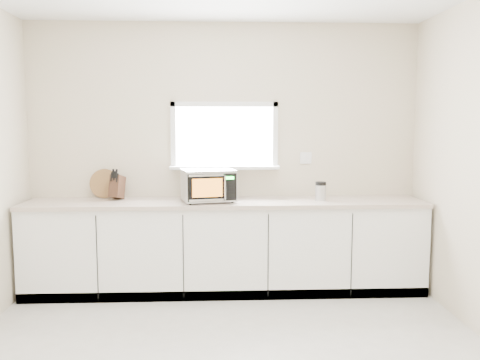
{
  "coord_description": "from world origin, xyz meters",
  "views": [
    {
      "loc": [
        -0.08,
        -3.27,
        1.69
      ],
      "look_at": [
        0.14,
        1.55,
        1.14
      ],
      "focal_mm": 38.0,
      "sensor_mm": 36.0,
      "label": 1
    }
  ],
  "objects": [
    {
      "name": "cabinets",
      "position": [
        0.0,
        1.7,
        0.44
      ],
      "size": [
        3.92,
        0.6,
        0.88
      ],
      "primitive_type": "cube",
      "color": "white",
      "rests_on": "ground"
    },
    {
      "name": "knife_block",
      "position": [
        -1.08,
        1.82,
        1.05
      ],
      "size": [
        0.15,
        0.23,
        0.31
      ],
      "rotation": [
        0.0,
        0.0,
        -0.26
      ],
      "color": "#432617",
      "rests_on": "countertop"
    },
    {
      "name": "countertop",
      "position": [
        0.0,
        1.69,
        0.9
      ],
      "size": [
        3.92,
        0.64,
        0.04
      ],
      "primitive_type": "cube",
      "color": "beige",
      "rests_on": "cabinets"
    },
    {
      "name": "microwave",
      "position": [
        -0.16,
        1.65,
        1.08
      ],
      "size": [
        0.56,
        0.48,
        0.31
      ],
      "rotation": [
        0.0,
        0.0,
        0.22
      ],
      "color": "black",
      "rests_on": "countertop"
    },
    {
      "name": "coffee_grinder",
      "position": [
        0.95,
        1.67,
        1.01
      ],
      "size": [
        0.13,
        0.13,
        0.19
      ],
      "rotation": [
        0.0,
        0.0,
        0.25
      ],
      "color": "#B8BBC0",
      "rests_on": "countertop"
    },
    {
      "name": "back_wall",
      "position": [
        0.0,
        2.0,
        1.36
      ],
      "size": [
        4.0,
        0.17,
        2.7
      ],
      "color": "beige",
      "rests_on": "ground"
    },
    {
      "name": "cutting_board",
      "position": [
        -1.23,
        1.94,
        1.07
      ],
      "size": [
        0.3,
        0.07,
        0.3
      ],
      "primitive_type": "cylinder",
      "rotation": [
        1.4,
        0.0,
        0.0
      ],
      "color": "olive",
      "rests_on": "countertop"
    }
  ]
}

